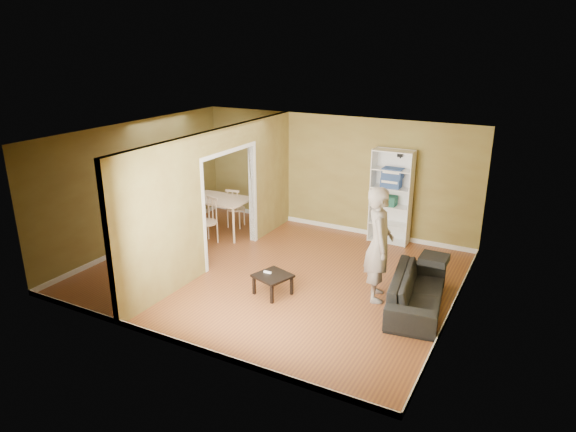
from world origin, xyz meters
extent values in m
plane|color=brown|center=(0.00, 0.00, 0.00)|extent=(6.50, 6.50, 0.00)
plane|color=white|center=(0.00, 0.00, 2.60)|extent=(6.50, 6.50, 0.00)
plane|color=olive|center=(0.00, 2.75, 1.30)|extent=(6.50, 0.00, 6.50)
plane|color=olive|center=(0.00, -2.75, 1.30)|extent=(6.50, 0.00, 6.50)
plane|color=olive|center=(-3.25, 0.00, 1.30)|extent=(0.00, 5.50, 5.50)
plane|color=olive|center=(3.25, 0.00, 1.30)|extent=(0.00, 5.50, 5.50)
cube|color=black|center=(1.50, 2.69, 1.90)|extent=(0.10, 0.10, 0.10)
imported|color=black|center=(2.70, -0.03, 0.38)|extent=(2.11, 1.14, 0.76)
imported|color=slate|center=(2.01, -0.02, 1.14)|extent=(1.01, 0.90, 2.28)
cube|color=white|center=(1.00, 2.56, 1.01)|extent=(0.02, 0.37, 2.01)
cube|color=white|center=(1.82, 2.56, 1.01)|extent=(0.02, 0.37, 2.01)
cube|color=white|center=(1.41, 2.73, 1.01)|extent=(0.85, 0.02, 2.01)
cube|color=white|center=(1.41, 2.56, 0.02)|extent=(0.81, 0.37, 0.02)
cube|color=white|center=(1.41, 2.56, 0.41)|extent=(0.81, 0.37, 0.02)
cube|color=white|center=(1.41, 2.56, 0.81)|extent=(0.81, 0.37, 0.02)
cube|color=white|center=(1.41, 2.56, 1.20)|extent=(0.81, 0.37, 0.02)
cube|color=white|center=(1.41, 2.56, 1.60)|extent=(0.81, 0.37, 0.02)
cube|color=white|center=(1.41, 2.56, 1.99)|extent=(0.81, 0.37, 0.02)
cube|color=#0D786B|center=(1.33, 2.56, 0.92)|extent=(0.40, 0.26, 0.20)
cube|color=navy|center=(1.39, 2.56, 1.32)|extent=(0.40, 0.26, 0.21)
cube|color=navy|center=(1.41, 2.56, 1.53)|extent=(0.41, 0.27, 0.21)
cube|color=black|center=(0.41, -0.75, 0.34)|extent=(0.55, 0.55, 0.04)
cube|color=black|center=(0.18, -0.97, 0.16)|extent=(0.05, 0.05, 0.32)
cube|color=black|center=(0.64, -0.97, 0.16)|extent=(0.05, 0.05, 0.32)
cube|color=black|center=(0.18, -0.52, 0.16)|extent=(0.05, 0.05, 0.32)
cube|color=black|center=(0.64, -0.52, 0.16)|extent=(0.05, 0.05, 0.32)
cube|color=white|center=(0.29, -0.72, 0.38)|extent=(0.14, 0.04, 0.03)
cube|color=beige|center=(-2.10, 1.28, 0.80)|extent=(1.31, 0.87, 0.04)
cylinder|color=beige|center=(-2.70, 0.89, 0.39)|extent=(0.05, 0.05, 0.78)
cylinder|color=beige|center=(-1.49, 0.89, 0.39)|extent=(0.05, 0.05, 0.78)
cylinder|color=beige|center=(-2.70, 1.66, 0.39)|extent=(0.05, 0.05, 0.78)
cylinder|color=beige|center=(-1.49, 1.66, 0.39)|extent=(0.05, 0.05, 0.78)
camera|label=1|loc=(4.36, -7.60, 4.14)|focal=32.00mm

